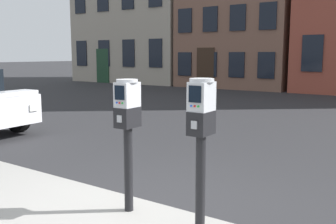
% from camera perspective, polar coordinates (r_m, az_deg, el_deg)
% --- Properties ---
extents(ground_plane, '(160.00, 160.00, 0.00)m').
position_cam_1_polar(ground_plane, '(4.27, -3.62, -15.69)').
color(ground_plane, '#28282B').
extents(parking_meter_near_kerb, '(0.22, 0.25, 1.37)m').
position_cam_1_polar(parking_meter_near_kerb, '(3.92, -5.96, -1.37)').
color(parking_meter_near_kerb, black).
rests_on(parking_meter_near_kerb, sidewalk_slab).
extents(parking_meter_twin_adjacent, '(0.22, 0.25, 1.40)m').
position_cam_1_polar(parking_meter_twin_adjacent, '(3.43, 4.90, -2.32)').
color(parking_meter_twin_adjacent, black).
rests_on(parking_meter_twin_adjacent, sidewalk_slab).
extents(townhouse_grey_stucco, '(7.92, 6.18, 9.95)m').
position_cam_1_polar(townhouse_grey_stucco, '(26.37, -3.21, 15.49)').
color(townhouse_grey_stucco, '#9E9384').
rests_on(townhouse_grey_stucco, ground_plane).
extents(townhouse_brownstone, '(6.02, 6.04, 9.06)m').
position_cam_1_polar(townhouse_brownstone, '(22.62, 11.73, 15.36)').
color(townhouse_brownstone, brown).
rests_on(townhouse_brownstone, ground_plane).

